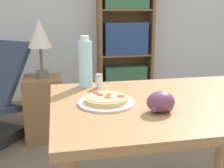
% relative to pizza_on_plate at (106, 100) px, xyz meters
% --- Properties ---
extents(dining_table, '(1.10, 0.78, 0.76)m').
position_rel_pizza_on_plate_xyz_m(dining_table, '(0.31, -0.01, -0.13)').
color(dining_table, '#A37549').
rests_on(dining_table, ground_plane).
extents(pizza_on_plate, '(0.25, 0.25, 0.04)m').
position_rel_pizza_on_plate_xyz_m(pizza_on_plate, '(0.00, 0.00, 0.00)').
color(pizza_on_plate, white).
rests_on(pizza_on_plate, dining_table).
extents(grape_bunch, '(0.12, 0.09, 0.09)m').
position_rel_pizza_on_plate_xyz_m(grape_bunch, '(0.20, -0.15, 0.03)').
color(grape_bunch, '#6B3856').
rests_on(grape_bunch, dining_table).
extents(drink_bottle, '(0.07, 0.07, 0.27)m').
position_rel_pizza_on_plate_xyz_m(drink_bottle, '(-0.06, 0.30, 0.11)').
color(drink_bottle, '#A3DBEA').
rests_on(drink_bottle, dining_table).
extents(salt_shaker, '(0.04, 0.04, 0.07)m').
position_rel_pizza_on_plate_xyz_m(salt_shaker, '(0.01, 0.26, 0.02)').
color(salt_shaker, white).
rests_on(salt_shaker, dining_table).
extents(bookshelf, '(0.71, 0.26, 1.73)m').
position_rel_pizza_on_plate_xyz_m(bookshelf, '(0.68, 2.36, 0.04)').
color(bookshelf, brown).
rests_on(bookshelf, ground_plane).
extents(side_table, '(0.34, 0.34, 0.57)m').
position_rel_pizza_on_plate_xyz_m(side_table, '(-0.33, 1.35, -0.49)').
color(side_table, brown).
rests_on(side_table, ground_plane).
extents(table_lamp, '(0.21, 0.21, 0.51)m').
position_rel_pizza_on_plate_xyz_m(table_lamp, '(-0.33, 1.35, 0.16)').
color(table_lamp, '#665B51').
rests_on(table_lamp, side_table).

